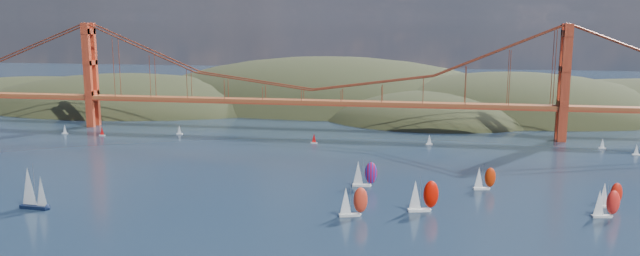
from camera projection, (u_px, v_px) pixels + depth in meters
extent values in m
ellipsoid|color=black|center=(130.00, 121.00, 419.51)|extent=(240.00, 140.00, 64.00)
ellipsoid|color=black|center=(329.00, 125.00, 437.69)|extent=(300.00, 180.00, 96.00)
ellipsoid|color=black|center=(512.00, 133.00, 388.00)|extent=(220.00, 140.00, 76.00)
ellipsoid|color=black|center=(431.00, 132.00, 366.35)|extent=(140.00, 110.00, 48.00)
ellipsoid|color=black|center=(35.00, 107.00, 462.98)|extent=(200.00, 140.00, 44.00)
cube|color=#994922|center=(312.00, 102.00, 313.83)|extent=(440.00, 7.00, 1.60)
cube|color=maroon|center=(312.00, 104.00, 314.04)|extent=(440.00, 7.00, 0.80)
cube|color=maroon|center=(91.00, 75.00, 331.78)|extent=(4.00, 8.50, 55.00)
cube|color=maroon|center=(564.00, 83.00, 291.86)|extent=(4.00, 8.50, 55.00)
cube|color=black|center=(35.00, 207.00, 190.87)|extent=(9.38, 3.41, 1.10)
cylinder|color=#99999E|center=(34.00, 184.00, 189.50)|extent=(0.14, 0.14, 13.27)
cone|color=silver|center=(29.00, 186.00, 190.15)|extent=(5.60, 5.60, 11.67)
cone|color=silver|center=(41.00, 191.00, 189.26)|extent=(4.00, 4.00, 9.29)
cube|color=silver|center=(349.00, 215.00, 183.66)|extent=(6.30, 3.48, 0.73)
cylinder|color=#99999E|center=(350.00, 199.00, 182.84)|extent=(0.09, 0.09, 9.11)
cone|color=silver|center=(346.00, 201.00, 182.72)|extent=(4.28, 4.28, 8.02)
ellipsoid|color=red|center=(361.00, 200.00, 183.34)|extent=(4.87, 3.85, 7.65)
cube|color=white|center=(419.00, 210.00, 188.31)|extent=(6.87, 3.52, 0.79)
cylinder|color=#99999E|center=(420.00, 193.00, 187.40)|extent=(0.10, 0.10, 9.92)
cone|color=silver|center=(415.00, 195.00, 187.35)|extent=(4.55, 4.55, 8.73)
ellipsoid|color=#EA0E00|center=(431.00, 194.00, 187.80)|extent=(5.23, 4.02, 8.33)
cube|color=silver|center=(602.00, 216.00, 182.68)|extent=(5.88, 2.70, 0.68)
cylinder|color=#99999E|center=(604.00, 201.00, 181.88)|extent=(0.09, 0.09, 8.51)
cone|color=silver|center=(599.00, 203.00, 181.91)|extent=(3.75, 3.75, 7.49)
ellipsoid|color=red|center=(613.00, 202.00, 182.05)|extent=(4.39, 3.25, 7.15)
cube|color=white|center=(481.00, 188.00, 212.36)|extent=(5.50, 2.55, 0.64)
cylinder|color=#99999E|center=(483.00, 176.00, 211.62)|extent=(0.08, 0.08, 7.97)
cone|color=silver|center=(479.00, 177.00, 211.64)|extent=(3.52, 3.52, 7.01)
ellipsoid|color=red|center=(490.00, 177.00, 211.79)|extent=(4.12, 3.05, 6.69)
cube|color=silver|center=(606.00, 206.00, 192.16)|extent=(5.64, 2.93, 0.65)
cylinder|color=#99999E|center=(608.00, 193.00, 191.42)|extent=(0.08, 0.08, 8.14)
cone|color=silver|center=(604.00, 194.00, 191.37)|extent=(3.75, 3.75, 7.17)
ellipsoid|color=red|center=(616.00, 194.00, 191.77)|extent=(4.30, 3.33, 6.84)
cube|color=white|center=(361.00, 185.00, 216.35)|extent=(6.17, 2.11, 0.73)
cylinder|color=#99999E|center=(362.00, 171.00, 215.46)|extent=(0.09, 0.09, 9.10)
cone|color=silver|center=(358.00, 173.00, 215.68)|extent=(3.62, 3.62, 8.01)
ellipsoid|color=#BC0811|center=(371.00, 173.00, 215.23)|extent=(4.42, 2.95, 7.64)
cube|color=silver|center=(65.00, 133.00, 313.72)|extent=(3.00, 1.00, 0.50)
cone|color=white|center=(65.00, 129.00, 313.31)|extent=(2.00, 2.00, 4.20)
cube|color=silver|center=(102.00, 135.00, 308.77)|extent=(3.00, 1.00, 0.50)
cone|color=red|center=(102.00, 131.00, 308.36)|extent=(2.00, 2.00, 4.20)
cube|color=silver|center=(180.00, 134.00, 312.25)|extent=(3.00, 1.00, 0.50)
cone|color=white|center=(179.00, 129.00, 311.83)|extent=(2.00, 2.00, 4.20)
cube|color=silver|center=(602.00, 148.00, 278.10)|extent=(3.00, 1.00, 0.50)
cone|color=white|center=(602.00, 143.00, 277.69)|extent=(2.00, 2.00, 4.20)
cube|color=silver|center=(636.00, 155.00, 265.02)|extent=(3.00, 1.00, 0.50)
cone|color=white|center=(637.00, 149.00, 264.61)|extent=(2.00, 2.00, 4.20)
cube|color=silver|center=(429.00, 144.00, 286.82)|extent=(3.00, 1.00, 0.50)
cone|color=white|center=(429.00, 139.00, 286.41)|extent=(2.00, 2.00, 4.20)
cube|color=silver|center=(314.00, 143.00, 289.87)|extent=(3.00, 1.00, 0.50)
cone|color=red|center=(314.00, 138.00, 289.46)|extent=(2.00, 2.00, 4.20)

